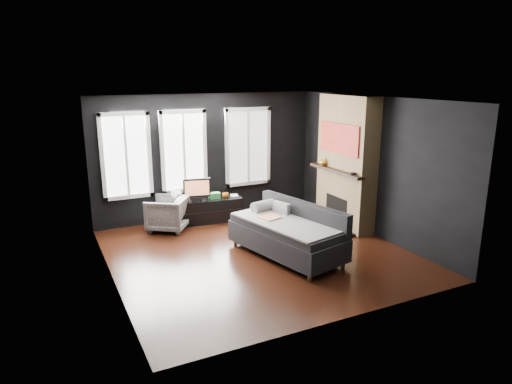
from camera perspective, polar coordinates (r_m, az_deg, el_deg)
name	(u,v)px	position (r m, az deg, el deg)	size (l,w,h in m)	color
floor	(258,253)	(8.20, 0.29, -7.67)	(5.00, 5.00, 0.00)	black
ceiling	(259,99)	(7.60, 0.32, 11.52)	(5.00, 5.00, 0.00)	white
wall_back	(208,156)	(10.05, -6.05, 4.45)	(5.00, 0.02, 2.70)	black
wall_left	(107,197)	(7.08, -18.15, -0.54)	(0.02, 5.00, 2.70)	black
wall_right	(374,167)	(9.15, 14.50, 3.06)	(0.02, 5.00, 2.70)	black
windows	(187,110)	(9.74, -8.66, 10.16)	(4.00, 0.16, 1.76)	white
fireplace	(346,162)	(9.49, 11.24, 3.64)	(0.70, 1.62, 2.70)	#93724C
sofa	(287,231)	(7.96, 3.84, -4.86)	(1.07, 2.14, 0.92)	#242527
stripe_pillow	(281,212)	(8.33, 3.17, -2.49)	(0.09, 0.36, 0.36)	gray
armchair	(167,212)	(9.44, -11.01, -2.47)	(0.74, 0.69, 0.76)	white
media_console	(207,210)	(9.87, -6.13, -2.28)	(1.48, 0.46, 0.51)	black
monitor	(197,188)	(9.68, -7.40, 0.53)	(0.59, 0.13, 0.53)	black
desk_fan	(176,195)	(9.64, -9.93, -0.32)	(0.22, 0.22, 0.30)	gray
mug	(225,195)	(9.84, -3.83, -0.33)	(0.14, 0.11, 0.14)	#C96410
book	(230,191)	(9.96, -3.22, 0.13)	(0.16, 0.02, 0.22)	#B2A98D
storage_box	(214,196)	(9.80, -5.24, -0.44)	(0.23, 0.15, 0.13)	#327C3D
mantel_vase	(324,162)	(9.71, 8.45, 3.79)	(0.17, 0.17, 0.17)	gold
mantel_clock	(353,174)	(8.93, 12.04, 2.26)	(0.11, 0.11, 0.04)	black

